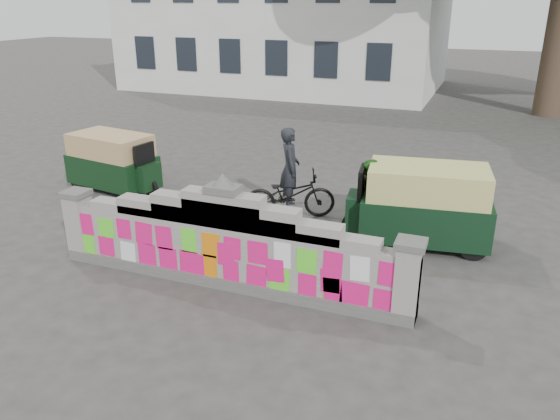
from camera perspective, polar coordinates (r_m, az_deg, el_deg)
The scene contains 8 objects.
ground at distance 9.51m, azimuth -5.57°, elevation -7.77°, with size 100.00×100.00×0.00m, color #383533.
parapet_wall at distance 9.16m, azimuth -5.76°, elevation -3.68°, with size 6.48×0.44×2.01m.
building at distance 31.31m, azimuth 1.03°, elevation 20.20°, with size 16.00×10.00×8.90m.
cyclist_bike at distance 12.10m, azimuth 1.02°, elevation 1.61°, with size 0.70×2.01×1.06m, color black.
cyclist_rider at distance 11.98m, azimuth 1.04°, elevation 3.27°, with size 0.65×0.43×1.79m, color black.
pedestrian at distance 11.19m, azimuth 9.33°, elevation 1.16°, with size 0.78×0.61×1.61m, color #287820.
rickshaw_left at distance 14.53m, azimuth -16.95°, elevation 4.92°, with size 2.64×1.54×1.42m.
rickshaw_right at distance 11.06m, azimuth 14.61°, elevation 0.60°, with size 2.93×1.64×1.58m.
Camera 1 is at (3.85, -7.38, 4.60)m, focal length 35.00 mm.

